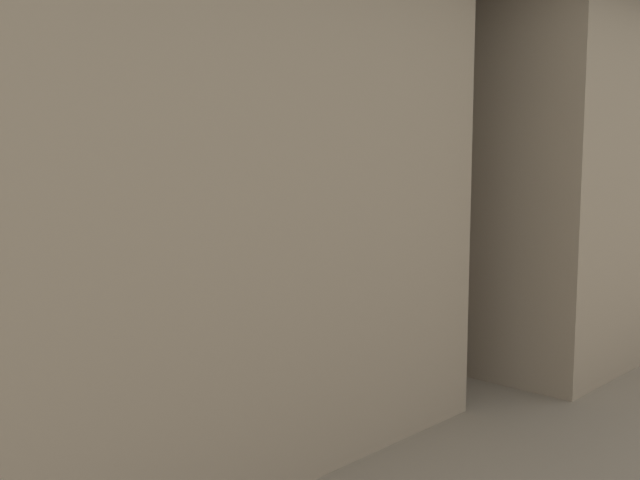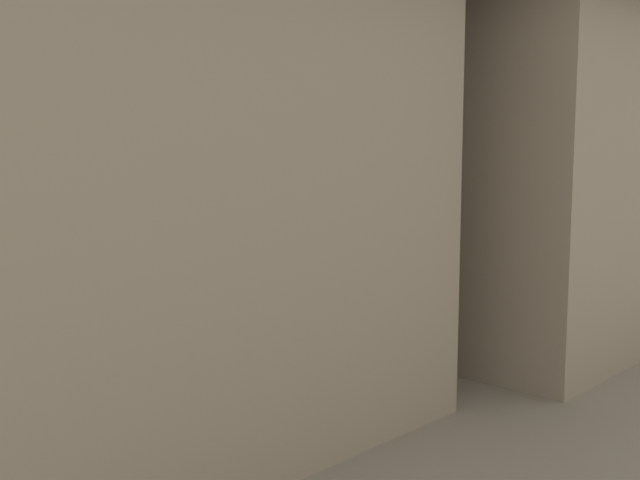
% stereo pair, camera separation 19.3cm
% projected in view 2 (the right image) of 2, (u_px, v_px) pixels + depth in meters
% --- Properties ---
extents(boat_moored_second, '(1.11, 5.14, 0.81)m').
position_uv_depth(boat_moored_second, '(489.00, 266.00, 24.44)').
color(boat_moored_second, brown).
rests_on(boat_moored_second, ground).
extents(boat_moored_third, '(1.09, 4.74, 0.51)m').
position_uv_depth(boat_moored_third, '(616.00, 242.00, 30.87)').
color(boat_moored_third, '#33281E').
rests_on(boat_moored_third, ground).
extents(boat_moored_far, '(1.83, 4.09, 0.46)m').
position_uv_depth(boat_moored_far, '(296.00, 309.00, 18.87)').
color(boat_moored_far, brown).
rests_on(boat_moored_far, ground).
extents(house_waterfront_nearest, '(6.22, 6.61, 6.14)m').
position_uv_depth(house_waterfront_nearest, '(125.00, 161.00, 8.89)').
color(house_waterfront_nearest, gray).
rests_on(house_waterfront_nearest, riverbank_right).
extents(house_waterfront_second, '(7.00, 8.30, 6.14)m').
position_uv_depth(house_waterfront_second, '(513.00, 153.00, 14.20)').
color(house_waterfront_second, gray).
rests_on(house_waterfront_second, riverbank_right).
extents(mooring_post_dock_near, '(0.20, 0.20, 0.88)m').
position_uv_depth(mooring_post_dock_near, '(177.00, 303.00, 13.77)').
color(mooring_post_dock_near, '#473828').
rests_on(mooring_post_dock_near, riverbank_right).
extents(mooring_post_dock_mid, '(0.20, 0.20, 0.71)m').
position_uv_depth(mooring_post_dock_mid, '(403.00, 265.00, 18.36)').
color(mooring_post_dock_mid, '#473828').
rests_on(mooring_post_dock_mid, riverbank_right).
extents(mooring_post_dock_far, '(0.20, 0.20, 0.84)m').
position_uv_depth(mooring_post_dock_far, '(551.00, 235.00, 23.48)').
color(mooring_post_dock_far, '#473828').
rests_on(mooring_post_dock_far, riverbank_right).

